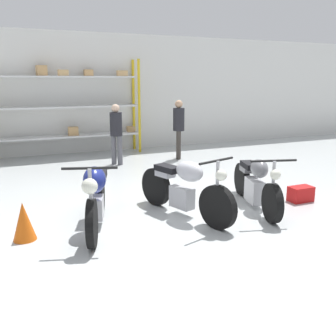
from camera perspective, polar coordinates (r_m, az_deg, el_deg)
name	(u,v)px	position (r m, az deg, el deg)	size (l,w,h in m)	color
ground_plane	(177,213)	(6.36, 1.43, -6.91)	(30.00, 30.00, 0.00)	#B2B7B7
back_wall	(93,93)	(11.91, -11.31, 11.07)	(30.00, 0.08, 3.60)	silver
shelving_rack	(66,105)	(11.41, -15.29, 9.31)	(4.54, 0.63, 2.82)	gold
motorcycle_blue	(96,195)	(5.68, -10.94, -4.01)	(0.90, 1.97, 1.09)	black
motorcycle_silver	(184,188)	(6.10, 2.52, -2.99)	(0.92, 2.08, 1.06)	black
motorcycle_grey	(256,183)	(6.72, 13.24, -2.28)	(0.89, 2.07, 1.00)	black
person_browsing	(179,125)	(10.61, 1.64, 6.62)	(0.43, 0.43, 1.66)	#38332D
person_near_rack	(116,130)	(9.94, -7.91, 5.81)	(0.45, 0.45, 1.59)	#595960
toolbox	(301,194)	(7.36, 19.57, -3.74)	(0.44, 0.26, 0.28)	red
traffic_cone	(24,221)	(5.63, -21.14, -7.58)	(0.32, 0.32, 0.55)	orange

